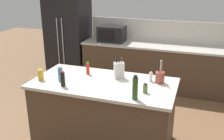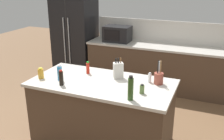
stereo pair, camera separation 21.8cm
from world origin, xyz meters
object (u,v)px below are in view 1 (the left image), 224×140
(microwave, at_px, (112,34))
(utensil_crock, at_px, (160,77))
(olive_oil_bottle, at_px, (135,88))
(hot_sauce_bottle, at_px, (88,68))
(refrigerator, at_px, (69,38))
(honey_jar, at_px, (41,75))
(dish_soap_bottle, at_px, (60,74))
(salt_shaker, at_px, (151,77))
(knife_block, at_px, (119,70))
(soy_sauce_bottle, at_px, (63,79))
(spice_jar_oregano, at_px, (145,88))

(microwave, height_order, utensil_crock, microwave)
(olive_oil_bottle, bearing_deg, hot_sauce_bottle, 145.66)
(utensil_crock, height_order, hot_sauce_bottle, utensil_crock)
(refrigerator, bearing_deg, honey_jar, -70.33)
(refrigerator, distance_m, utensil_crock, 3.16)
(refrigerator, relative_size, dish_soap_bottle, 8.55)
(microwave, bearing_deg, olive_oil_bottle, -65.58)
(salt_shaker, bearing_deg, knife_block, -177.51)
(refrigerator, bearing_deg, salt_shaker, -41.33)
(salt_shaker, height_order, soy_sauce_bottle, soy_sauce_bottle)
(refrigerator, height_order, salt_shaker, refrigerator)
(hot_sauce_bottle, height_order, olive_oil_bottle, olive_oil_bottle)
(salt_shaker, height_order, dish_soap_bottle, dish_soap_bottle)
(utensil_crock, distance_m, dish_soap_bottle, 1.32)
(microwave, relative_size, utensil_crock, 1.73)
(knife_block, bearing_deg, spice_jar_oregano, -71.14)
(hot_sauce_bottle, relative_size, dish_soap_bottle, 0.83)
(knife_block, xyz_separation_m, salt_shaker, (0.44, 0.02, -0.05))
(refrigerator, bearing_deg, olive_oil_bottle, -49.52)
(utensil_crock, bearing_deg, olive_oil_bottle, -108.08)
(utensil_crock, relative_size, hot_sauce_bottle, 1.78)
(hot_sauce_bottle, bearing_deg, utensil_crock, 0.38)
(olive_oil_bottle, relative_size, dish_soap_bottle, 1.36)
(microwave, distance_m, knife_block, 2.14)
(salt_shaker, height_order, hot_sauce_bottle, hot_sauce_bottle)
(knife_block, height_order, spice_jar_oregano, knife_block)
(refrigerator, xyz_separation_m, salt_shaker, (2.30, -2.02, 0.08))
(knife_block, xyz_separation_m, utensil_crock, (0.56, 0.01, -0.03))
(knife_block, height_order, dish_soap_bottle, knife_block)
(soy_sauce_bottle, height_order, dish_soap_bottle, dish_soap_bottle)
(hot_sauce_bottle, height_order, honey_jar, hot_sauce_bottle)
(honey_jar, bearing_deg, spice_jar_oregano, 2.09)
(salt_shaker, bearing_deg, spice_jar_oregano, -89.07)
(microwave, bearing_deg, salt_shaker, -57.99)
(honey_jar, bearing_deg, knife_block, 22.84)
(dish_soap_bottle, xyz_separation_m, spice_jar_oregano, (1.15, 0.01, -0.05))
(utensil_crock, bearing_deg, microwave, 124.35)
(salt_shaker, bearing_deg, soy_sauce_bottle, -152.91)
(hot_sauce_bottle, xyz_separation_m, dish_soap_bottle, (-0.23, -0.37, 0.02))
(salt_shaker, relative_size, olive_oil_bottle, 0.46)
(refrigerator, distance_m, dish_soap_bottle, 2.68)
(utensil_crock, relative_size, salt_shaker, 2.39)
(knife_block, xyz_separation_m, soy_sauce_bottle, (-0.59, -0.51, -0.02))
(microwave, xyz_separation_m, salt_shaker, (1.23, -1.97, -0.10))
(utensil_crock, distance_m, honey_jar, 1.60)
(knife_block, xyz_separation_m, olive_oil_bottle, (0.37, -0.57, 0.02))
(knife_block, relative_size, utensil_crock, 0.91)
(knife_block, relative_size, dish_soap_bottle, 1.34)
(refrigerator, bearing_deg, microwave, -2.76)
(microwave, relative_size, olive_oil_bottle, 1.89)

